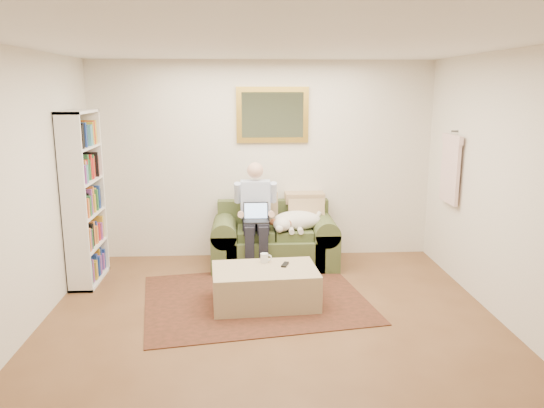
{
  "coord_description": "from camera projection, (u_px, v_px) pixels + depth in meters",
  "views": [
    {
      "loc": [
        -0.26,
        -4.48,
        2.25
      ],
      "look_at": [
        0.07,
        1.4,
        0.95
      ],
      "focal_mm": 35.0,
      "sensor_mm": 36.0,
      "label": 1
    }
  ],
  "objects": [
    {
      "name": "rug",
      "position": [
        255.0,
        299.0,
        5.76
      ],
      "size": [
        2.61,
        2.22,
        0.01
      ],
      "primitive_type": "cube",
      "rotation": [
        0.0,
        0.0,
        0.16
      ],
      "color": "#2F1E13",
      "rests_on": "room_shell"
    },
    {
      "name": "laptop",
      "position": [
        256.0,
        216.0,
        6.52
      ],
      "size": [
        0.31,
        0.24,
        0.22
      ],
      "color": "black",
      "rests_on": "seated_man"
    },
    {
      "name": "room_shell",
      "position": [
        271.0,
        192.0,
        4.93
      ],
      "size": [
        4.51,
        5.0,
        2.61
      ],
      "color": "brown",
      "rests_on": "ground"
    },
    {
      "name": "wall_mirror",
      "position": [
        273.0,
        115.0,
        6.87
      ],
      "size": [
        0.94,
        0.04,
        0.72
      ],
      "color": "gold",
      "rests_on": "room_shell"
    },
    {
      "name": "bookshelf",
      "position": [
        84.0,
        198.0,
        6.1
      ],
      "size": [
        0.28,
        0.8,
        2.0
      ],
      "primitive_type": null,
      "color": "white",
      "rests_on": "room_shell"
    },
    {
      "name": "coffee_mug",
      "position": [
        264.0,
        258.0,
        5.73
      ],
      "size": [
        0.08,
        0.08,
        0.1
      ],
      "primitive_type": "cylinder",
      "color": "white",
      "rests_on": "ottoman"
    },
    {
      "name": "seated_man",
      "position": [
        256.0,
        217.0,
        6.59
      ],
      "size": [
        0.52,
        0.75,
        1.34
      ],
      "primitive_type": null,
      "color": "#8C9FD8",
      "rests_on": "sofa"
    },
    {
      "name": "sleeping_dog",
      "position": [
        297.0,
        220.0,
        6.69
      ],
      "size": [
        0.65,
        0.41,
        0.24
      ],
      "primitive_type": null,
      "color": "white",
      "rests_on": "sofa"
    },
    {
      "name": "tv_remote",
      "position": [
        285.0,
        265.0,
        5.64
      ],
      "size": [
        0.1,
        0.16,
        0.02
      ],
      "primitive_type": "cube",
      "rotation": [
        0.0,
        0.0,
        -0.33
      ],
      "color": "black",
      "rests_on": "ottoman"
    },
    {
      "name": "sofa",
      "position": [
        274.0,
        244.0,
        6.83
      ],
      "size": [
        1.59,
        0.81,
        0.95
      ],
      "color": "#49562D",
      "rests_on": "room_shell"
    },
    {
      "name": "ottoman",
      "position": [
        265.0,
        286.0,
        5.58
      ],
      "size": [
        1.13,
        0.77,
        0.4
      ],
      "primitive_type": "cube",
      "rotation": [
        0.0,
        0.0,
        0.07
      ],
      "color": "tan",
      "rests_on": "room_shell"
    },
    {
      "name": "hanging_shirt",
      "position": [
        451.0,
        165.0,
        6.25
      ],
      "size": [
        0.06,
        0.52,
        0.9
      ],
      "primitive_type": null,
      "color": "beige",
      "rests_on": "room_shell"
    }
  ]
}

